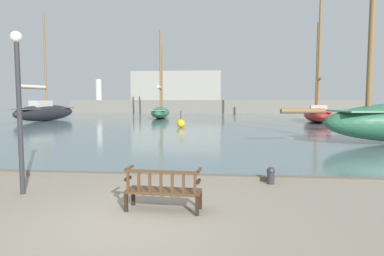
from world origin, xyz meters
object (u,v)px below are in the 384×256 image
mooring_bollard (271,175)px  sailboat_mid_port (161,111)px  sailboat_outer_port (45,111)px  sailboat_outer_starboard (318,112)px  channel_buoy (181,123)px  lamp_post (19,96)px  park_bench (163,189)px

mooring_bollard → sailboat_mid_port: bearing=106.4°
sailboat_outer_port → sailboat_outer_starboard: size_ratio=0.84×
sailboat_mid_port → mooring_bollard: bearing=-73.6°
sailboat_outer_port → sailboat_mid_port: (11.10, 6.59, -0.15)m
mooring_bollard → channel_buoy: (-4.89, 17.61, 0.15)m
sailboat_outer_port → lamp_post: size_ratio=2.78×
sailboat_mid_port → sailboat_outer_starboard: bearing=-17.0°
park_bench → sailboat_outer_starboard: bearing=69.7°
park_bench → sailboat_outer_starboard: size_ratio=0.12×
channel_buoy → sailboat_mid_port: bearing=107.4°
sailboat_outer_port → lamp_post: bearing=-62.2°
mooring_bollard → park_bench: bearing=-135.0°
sailboat_mid_port → mooring_bollard: 32.62m
lamp_post → channel_buoy: lamp_post is taller
sailboat_outer_starboard → lamp_post: (-14.36, -27.70, 1.37)m
sailboat_outer_starboard → mooring_bollard: 27.24m
sailboat_outer_starboard → channel_buoy: 15.40m
park_bench → sailboat_mid_port: sailboat_mid_port is taller
sailboat_mid_port → channel_buoy: (4.30, -13.68, -0.52)m
park_bench → sailboat_mid_port: bearing=101.0°
park_bench → lamp_post: bearing=166.1°
channel_buoy → sailboat_outer_port: bearing=155.3°
sailboat_outer_port → mooring_bollard: bearing=-50.6°
mooring_bollard → lamp_post: (-6.38, -1.67, 2.20)m
sailboat_outer_starboard → mooring_bollard: size_ratio=27.76×
sailboat_outer_starboard → sailboat_mid_port: 17.96m
sailboat_outer_port → mooring_bollard: (20.29, -24.70, -0.82)m
sailboat_outer_starboard → sailboat_mid_port: (-17.17, 5.26, -0.16)m
park_bench → sailboat_mid_port: size_ratio=0.16×
sailboat_outer_starboard → sailboat_mid_port: bearing=163.0°
park_bench → mooring_bollard: 3.68m
sailboat_outer_starboard → channel_buoy: bearing=-146.8°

